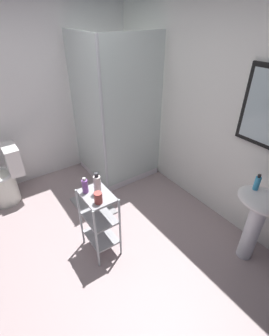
% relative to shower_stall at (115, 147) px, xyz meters
% --- Properties ---
extents(ground_plane, '(4.20, 4.20, 0.02)m').
position_rel_shower_stall_xyz_m(ground_plane, '(1.19, -1.22, -0.47)').
color(ground_plane, '#A08B8D').
extents(wall_back, '(4.20, 0.14, 2.50)m').
position_rel_shower_stall_xyz_m(wall_back, '(1.20, 0.63, 0.79)').
color(wall_back, white).
rests_on(wall_back, ground_plane).
extents(wall_left, '(0.10, 4.20, 2.50)m').
position_rel_shower_stall_xyz_m(wall_left, '(-0.66, -1.22, 0.79)').
color(wall_left, white).
rests_on(wall_left, ground_plane).
extents(shower_stall, '(0.92, 0.92, 2.00)m').
position_rel_shower_stall_xyz_m(shower_stall, '(0.00, 0.00, 0.00)').
color(shower_stall, white).
rests_on(shower_stall, ground_plane).
extents(pedestal_sink, '(0.46, 0.37, 0.81)m').
position_rel_shower_stall_xyz_m(pedestal_sink, '(2.09, 0.30, 0.12)').
color(pedestal_sink, white).
rests_on(pedestal_sink, ground_plane).
extents(toilet, '(0.37, 0.49, 0.76)m').
position_rel_shower_stall_xyz_m(toilet, '(-0.29, -1.51, -0.15)').
color(toilet, white).
rests_on(toilet, ground_plane).
extents(storage_cart, '(0.38, 0.28, 0.74)m').
position_rel_shower_stall_xyz_m(storage_cart, '(1.16, -0.89, -0.03)').
color(storage_cart, silver).
rests_on(storage_cart, ground_plane).
extents(hand_soap_bottle, '(0.05, 0.05, 0.16)m').
position_rel_shower_stall_xyz_m(hand_soap_bottle, '(2.00, 0.31, 0.42)').
color(hand_soap_bottle, '#389ED1').
rests_on(hand_soap_bottle, pedestal_sink).
extents(lotion_bottle_white, '(0.07, 0.07, 0.22)m').
position_rel_shower_stall_xyz_m(lotion_bottle_white, '(1.14, -0.86, 0.37)').
color(lotion_bottle_white, white).
rests_on(lotion_bottle_white, storage_cart).
extents(conditioner_bottle_purple, '(0.06, 0.06, 0.16)m').
position_rel_shower_stall_xyz_m(conditioner_bottle_purple, '(1.06, -0.95, 0.35)').
color(conditioner_bottle_purple, '#8D51AC').
rests_on(conditioner_bottle_purple, storage_cart).
extents(rinse_cup, '(0.07, 0.07, 0.11)m').
position_rel_shower_stall_xyz_m(rinse_cup, '(1.27, -0.92, 0.33)').
color(rinse_cup, '#B24742').
rests_on(rinse_cup, storage_cart).
extents(bath_mat, '(0.60, 0.40, 0.02)m').
position_rel_shower_stall_xyz_m(bath_mat, '(0.48, -0.66, -0.45)').
color(bath_mat, gray).
rests_on(bath_mat, ground_plane).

